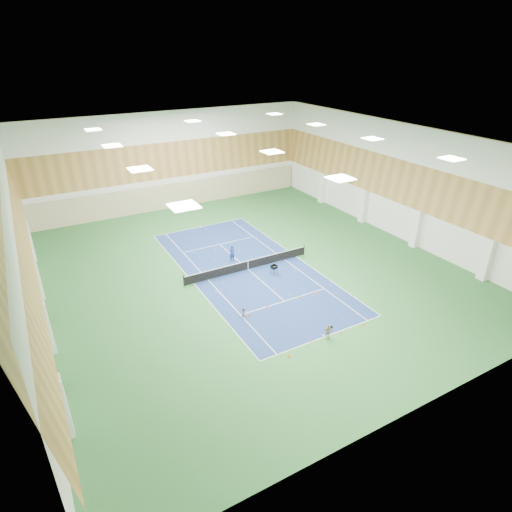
# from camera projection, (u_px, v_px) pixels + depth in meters

# --- Properties ---
(ground) EXTENTS (40.00, 40.00, 0.00)m
(ground) POSITION_uv_depth(u_px,v_px,m) (248.00, 269.00, 40.50)
(ground) COLOR #2A632F
(ground) RESTS_ON ground
(room_shell) EXTENTS (36.00, 40.00, 12.00)m
(room_shell) POSITION_uv_depth(u_px,v_px,m) (248.00, 210.00, 37.81)
(room_shell) COLOR white
(room_shell) RESTS_ON ground
(wood_cladding) EXTENTS (36.00, 40.00, 8.00)m
(wood_cladding) POSITION_uv_depth(u_px,v_px,m) (247.00, 188.00, 36.91)
(wood_cladding) COLOR #B48343
(wood_cladding) RESTS_ON room_shell
(ceiling_light_grid) EXTENTS (21.40, 25.40, 0.06)m
(ceiling_light_grid) POSITION_uv_depth(u_px,v_px,m) (247.00, 142.00, 35.16)
(ceiling_light_grid) COLOR white
(ceiling_light_grid) RESTS_ON room_shell
(court_surface) EXTENTS (10.97, 23.77, 0.01)m
(court_surface) POSITION_uv_depth(u_px,v_px,m) (248.00, 269.00, 40.50)
(court_surface) COLOR navy
(court_surface) RESTS_ON ground
(tennis_balls_scatter) EXTENTS (10.57, 22.77, 0.07)m
(tennis_balls_scatter) POSITION_uv_depth(u_px,v_px,m) (248.00, 269.00, 40.48)
(tennis_balls_scatter) COLOR #B0CB22
(tennis_balls_scatter) RESTS_ON ground
(tennis_net) EXTENTS (12.80, 0.10, 1.10)m
(tennis_net) POSITION_uv_depth(u_px,v_px,m) (248.00, 264.00, 40.25)
(tennis_net) COLOR black
(tennis_net) RESTS_ON ground
(back_curtain) EXTENTS (35.40, 0.16, 3.20)m
(back_curtain) POSITION_uv_depth(u_px,v_px,m) (176.00, 195.00, 55.19)
(back_curtain) COLOR #C6B793
(back_curtain) RESTS_ON ground
(door_left_a) EXTENTS (0.08, 1.80, 2.20)m
(door_left_a) POSITION_uv_depth(u_px,v_px,m) (51.00, 377.00, 25.94)
(door_left_a) COLOR #593319
(door_left_a) RESTS_ON ground
(door_left_b) EXTENTS (0.08, 1.80, 2.20)m
(door_left_b) POSITION_uv_depth(u_px,v_px,m) (39.00, 312.00, 32.19)
(door_left_b) COLOR #593319
(door_left_b) RESTS_ON ground
(coach) EXTENTS (0.71, 0.55, 1.71)m
(coach) POSITION_uv_depth(u_px,v_px,m) (232.00, 253.00, 41.73)
(coach) COLOR navy
(coach) RESTS_ON ground
(child_court) EXTENTS (0.51, 0.42, 1.00)m
(child_court) POSITION_uv_depth(u_px,v_px,m) (244.00, 313.00, 33.08)
(child_court) COLOR gray
(child_court) RESTS_ON ground
(child_apron) EXTENTS (0.78, 0.53, 1.22)m
(child_apron) POSITION_uv_depth(u_px,v_px,m) (328.00, 332.00, 30.78)
(child_apron) COLOR tan
(child_apron) RESTS_ON ground
(ball_cart) EXTENTS (0.62, 0.62, 0.91)m
(ball_cart) POSITION_uv_depth(u_px,v_px,m) (274.00, 270.00, 39.47)
(ball_cart) COLOR black
(ball_cart) RESTS_ON ground
(cone_svc_a) EXTENTS (0.21, 0.21, 0.24)m
(cone_svc_a) POSITION_uv_depth(u_px,v_px,m) (249.00, 315.00, 33.47)
(cone_svc_a) COLOR #FF590D
(cone_svc_a) RESTS_ON ground
(cone_svc_b) EXTENTS (0.21, 0.21, 0.23)m
(cone_svc_b) POSITION_uv_depth(u_px,v_px,m) (267.00, 307.00, 34.52)
(cone_svc_b) COLOR #E2460B
(cone_svc_b) RESTS_ON ground
(cone_svc_c) EXTENTS (0.22, 0.22, 0.24)m
(cone_svc_c) POSITION_uv_depth(u_px,v_px,m) (298.00, 297.00, 35.81)
(cone_svc_c) COLOR orange
(cone_svc_c) RESTS_ON ground
(cone_svc_d) EXTENTS (0.22, 0.22, 0.24)m
(cone_svc_d) POSITION_uv_depth(u_px,v_px,m) (317.00, 293.00, 36.42)
(cone_svc_d) COLOR #F55D0C
(cone_svc_d) RESTS_ON ground
(cone_base_a) EXTENTS (0.22, 0.22, 0.25)m
(cone_base_a) POSITION_uv_depth(u_px,v_px,m) (289.00, 356.00, 29.16)
(cone_base_a) COLOR orange
(cone_base_a) RESTS_ON ground
(cone_base_b) EXTENTS (0.18, 0.18, 0.20)m
(cone_base_b) POSITION_uv_depth(u_px,v_px,m) (311.00, 340.00, 30.71)
(cone_base_b) COLOR orange
(cone_base_b) RESTS_ON ground
(cone_base_c) EXTENTS (0.17, 0.17, 0.19)m
(cone_base_c) POSITION_uv_depth(u_px,v_px,m) (341.00, 332.00, 31.57)
(cone_base_c) COLOR orange
(cone_base_c) RESTS_ON ground
(cone_base_d) EXTENTS (0.18, 0.18, 0.20)m
(cone_base_d) POSITION_uv_depth(u_px,v_px,m) (364.00, 325.00, 32.40)
(cone_base_d) COLOR #FF650D
(cone_base_d) RESTS_ON ground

